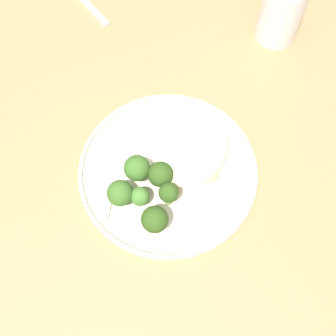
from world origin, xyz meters
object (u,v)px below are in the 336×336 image
(broccoli_floret_rear_charred, at_px, (169,193))
(broccoli_floret_near_rim, at_px, (160,175))
(dinner_plate, at_px, (168,171))
(water_glass, at_px, (281,14))
(broccoli_floret_right_tilted, at_px, (136,168))
(broccoli_floret_center_pile, at_px, (155,220))
(broccoli_floret_split_head, at_px, (118,192))
(seared_scallop_large_seared, at_px, (189,158))
(seared_scallop_tilted_round, at_px, (198,126))
(seared_scallop_front_small, at_px, (214,136))
(broccoli_floret_front_edge, at_px, (140,197))
(seared_scallop_center_golden, at_px, (209,172))

(broccoli_floret_rear_charred, xyz_separation_m, broccoli_floret_near_rim, (-0.02, -0.03, -0.00))
(dinner_plate, xyz_separation_m, water_glass, (-0.36, 0.02, 0.04))
(broccoli_floret_right_tilted, height_order, broccoli_floret_rear_charred, broccoli_floret_right_tilted)
(broccoli_floret_near_rim, xyz_separation_m, water_glass, (-0.38, 0.02, 0.01))
(broccoli_floret_center_pile, xyz_separation_m, broccoli_floret_split_head, (-0.01, -0.07, -0.01))
(seared_scallop_large_seared, xyz_separation_m, broccoli_floret_rear_charred, (0.08, 0.01, 0.02))
(seared_scallop_tilted_round, height_order, broccoli_floret_near_rim, broccoli_floret_near_rim)
(seared_scallop_front_small, height_order, broccoli_floret_front_edge, broccoli_floret_front_edge)
(broccoli_floret_right_tilted, bearing_deg, broccoli_floret_near_rim, 105.88)
(broccoli_floret_split_head, bearing_deg, broccoli_floret_near_rim, 145.56)
(broccoli_floret_front_edge, relative_size, broccoli_floret_near_rim, 0.83)
(broccoli_floret_rear_charred, bearing_deg, dinner_plate, -147.73)
(seared_scallop_center_golden, relative_size, water_glass, 0.25)
(seared_scallop_large_seared, xyz_separation_m, broccoli_floret_split_head, (0.11, -0.06, 0.02))
(seared_scallop_center_golden, height_order, broccoli_floret_rear_charred, broccoli_floret_rear_charred)
(water_glass, bearing_deg, seared_scallop_center_golden, 6.42)
(seared_scallop_front_small, relative_size, broccoli_floret_front_edge, 0.58)
(broccoli_floret_near_rim, height_order, water_glass, water_glass)
(seared_scallop_tilted_round, bearing_deg, dinner_plate, -2.03)
(broccoli_floret_right_tilted, relative_size, broccoli_floret_near_rim, 1.05)
(dinner_plate, relative_size, broccoli_floret_rear_charred, 5.49)
(broccoli_floret_right_tilted, relative_size, broccoli_floret_rear_charred, 1.03)
(seared_scallop_large_seared, height_order, broccoli_floret_center_pile, broccoli_floret_center_pile)
(broccoli_floret_split_head, bearing_deg, broccoli_floret_center_pile, 81.62)
(seared_scallop_tilted_round, xyz_separation_m, broccoli_floret_split_head, (0.17, -0.04, 0.02))
(dinner_plate, bearing_deg, broccoli_floret_center_pile, 19.87)
(broccoli_floret_front_edge, distance_m, water_glass, 0.43)
(seared_scallop_tilted_round, bearing_deg, seared_scallop_large_seared, 16.58)
(seared_scallop_tilted_round, xyz_separation_m, broccoli_floret_rear_charred, (0.14, 0.03, 0.02))
(broccoli_floret_center_pile, relative_size, broccoli_floret_near_rim, 1.18)
(seared_scallop_front_small, height_order, seared_scallop_tilted_round, seared_scallop_tilted_round)
(seared_scallop_large_seared, bearing_deg, seared_scallop_tilted_round, -163.42)
(seared_scallop_center_golden, xyz_separation_m, broccoli_floret_front_edge, (0.10, -0.07, 0.01))
(seared_scallop_front_small, distance_m, broccoli_floret_right_tilted, 0.14)
(broccoli_floret_split_head, bearing_deg, broccoli_floret_right_tilted, 177.26)
(seared_scallop_center_golden, bearing_deg, broccoli_floret_center_pile, -12.96)
(seared_scallop_front_small, xyz_separation_m, broccoli_floret_center_pile, (0.18, -0.00, 0.03))
(broccoli_floret_right_tilted, relative_size, water_glass, 0.45)
(seared_scallop_tilted_round, bearing_deg, broccoli_floret_front_edge, -3.88)
(dinner_plate, xyz_separation_m, broccoli_floret_right_tilted, (0.03, -0.04, 0.03))
(seared_scallop_front_small, height_order, seared_scallop_center_golden, seared_scallop_center_golden)
(broccoli_floret_front_edge, height_order, broccoli_floret_near_rim, broccoli_floret_near_rim)
(seared_scallop_large_seared, bearing_deg, water_glass, 179.53)
(seared_scallop_center_golden, distance_m, broccoli_floret_right_tilted, 0.12)
(seared_scallop_tilted_round, relative_size, water_glass, 0.21)
(broccoli_floret_rear_charred, relative_size, broccoli_floret_front_edge, 1.23)
(broccoli_floret_near_rim, bearing_deg, broccoli_floret_center_pile, 25.46)
(dinner_plate, distance_m, seared_scallop_center_golden, 0.07)
(seared_scallop_tilted_round, relative_size, broccoli_floret_near_rim, 0.48)
(broccoli_floret_right_tilted, relative_size, broccoli_floret_split_head, 1.06)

